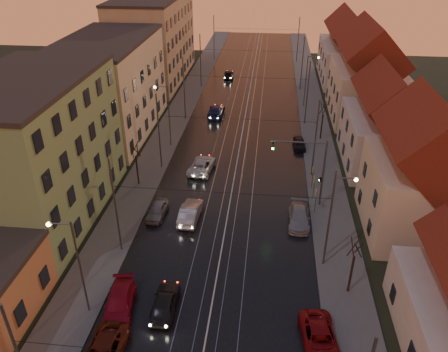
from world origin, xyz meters
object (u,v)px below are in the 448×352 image
(street_lamp_2, at_px, (166,110))
(street_lamp_1, at_px, (335,210))
(parked_right_0, at_px, (320,339))
(driving_car_1, at_px, (190,212))
(parked_right_2, at_px, (299,143))
(street_lamp_0, at_px, (74,259))
(driving_car_2, at_px, (202,165))
(parked_right_1, at_px, (299,217))
(driving_car_3, at_px, (216,111))
(driving_car_0, at_px, (165,302))
(parked_left_3, at_px, (157,210))
(traffic_light_mast, at_px, (314,165))
(street_lamp_3, at_px, (308,76))
(driving_car_4, at_px, (229,74))
(parked_left_2, at_px, (119,303))

(street_lamp_2, bearing_deg, street_lamp_1, -47.68)
(street_lamp_2, relative_size, parked_right_0, 1.63)
(driving_car_1, xyz_separation_m, parked_right_2, (10.98, 16.81, -0.17))
(street_lamp_0, height_order, driving_car_1, street_lamp_0)
(driving_car_2, bearing_deg, parked_right_2, -140.61)
(parked_right_1, bearing_deg, driving_car_3, 114.83)
(driving_car_0, distance_m, driving_car_3, 38.02)
(parked_left_3, xyz_separation_m, parked_right_1, (13.57, 0.29, 0.04))
(street_lamp_0, xyz_separation_m, traffic_light_mast, (17.10, 16.00, -0.29))
(street_lamp_3, bearing_deg, driving_car_0, -106.03)
(street_lamp_0, bearing_deg, street_lamp_3, 67.52)
(street_lamp_0, bearing_deg, driving_car_3, 82.94)
(street_lamp_3, height_order, parked_right_1, street_lamp_3)
(street_lamp_2, xyz_separation_m, driving_car_4, (4.83, 29.55, -4.16))
(street_lamp_1, height_order, parked_right_1, street_lamp_1)
(street_lamp_2, distance_m, driving_car_2, 9.09)
(driving_car_1, distance_m, parked_right_1, 10.29)
(driving_car_2, relative_size, parked_right_1, 1.08)
(driving_car_0, xyz_separation_m, parked_left_2, (-3.27, -0.40, -0.04))
(traffic_light_mast, bearing_deg, driving_car_3, 118.35)
(parked_left_2, height_order, parked_left_3, parked_left_2)
(driving_car_1, bearing_deg, street_lamp_0, 67.75)
(street_lamp_1, relative_size, street_lamp_2, 1.00)
(street_lamp_2, xyz_separation_m, driving_car_3, (4.81, 10.78, -4.11))
(parked_right_0, bearing_deg, street_lamp_2, 113.31)
(parked_right_2, bearing_deg, driving_car_1, -126.52)
(driving_car_3, bearing_deg, driving_car_0, 91.98)
(parked_left_2, height_order, parked_right_0, parked_left_2)
(driving_car_1, distance_m, parked_left_2, 12.31)
(street_lamp_0, height_order, parked_right_0, street_lamp_0)
(traffic_light_mast, xyz_separation_m, parked_right_2, (-0.49, 13.10, -3.98))
(street_lamp_2, bearing_deg, parked_left_2, -84.79)
(traffic_light_mast, distance_m, driving_car_2, 13.77)
(street_lamp_1, relative_size, driving_car_0, 1.85)
(parked_right_1, bearing_deg, driving_car_1, -175.67)
(driving_car_0, relative_size, parked_left_3, 1.15)
(street_lamp_2, height_order, parked_right_1, street_lamp_2)
(driving_car_4, xyz_separation_m, parked_right_2, (11.78, -28.45, -0.11))
(street_lamp_0, height_order, street_lamp_2, same)
(parked_left_3, bearing_deg, street_lamp_3, 65.87)
(street_lamp_3, distance_m, parked_right_1, 31.61)
(street_lamp_3, bearing_deg, driving_car_4, 134.66)
(driving_car_1, distance_m, parked_left_3, 3.29)
(driving_car_2, bearing_deg, driving_car_4, -82.37)
(street_lamp_1, height_order, street_lamp_3, same)
(driving_car_4, distance_m, parked_left_2, 57.22)
(driving_car_0, height_order, driving_car_2, driving_car_0)
(street_lamp_1, xyz_separation_m, traffic_light_mast, (-1.11, 8.00, -0.29))
(traffic_light_mast, xyz_separation_m, driving_car_0, (-11.31, -15.22, -3.86))
(street_lamp_1, relative_size, traffic_light_mast, 1.11)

